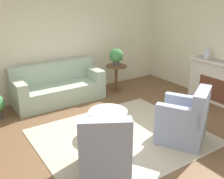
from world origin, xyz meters
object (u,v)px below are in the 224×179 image
(armchair_right, at_px, (185,121))
(vase_mantel_near, at_px, (207,54))
(armchair_left, at_px, (105,151))
(ottoman_table, at_px, (108,119))
(side_table, at_px, (116,74))
(couch, at_px, (59,88))
(potted_plant_on_side_table, at_px, (116,56))

(armchair_right, xyz_separation_m, vase_mantel_near, (2.09, 1.24, 0.74))
(armchair_left, distance_m, ottoman_table, 1.24)
(armchair_left, xyz_separation_m, side_table, (2.16, 2.86, 0.09))
(couch, relative_size, armchair_right, 2.10)
(ottoman_table, height_order, vase_mantel_near, vase_mantel_near)
(armchair_right, bearing_deg, armchair_left, 180.00)
(armchair_left, bearing_deg, armchair_right, 0.00)
(armchair_left, bearing_deg, vase_mantel_near, 18.20)
(couch, bearing_deg, potted_plant_on_side_table, -6.56)
(armchair_right, xyz_separation_m, ottoman_table, (-0.97, 1.01, -0.11))
(armchair_right, height_order, potted_plant_on_side_table, potted_plant_on_side_table)
(ottoman_table, distance_m, side_table, 2.35)
(armchair_right, distance_m, side_table, 2.90)
(ottoman_table, distance_m, potted_plant_on_side_table, 2.44)
(vase_mantel_near, bearing_deg, armchair_left, -161.80)
(side_table, xyz_separation_m, potted_plant_on_side_table, (-0.00, 0.00, 0.49))
(vase_mantel_near, bearing_deg, side_table, 134.86)
(armchair_right, height_order, vase_mantel_near, vase_mantel_near)
(couch, relative_size, side_table, 3.03)
(vase_mantel_near, xyz_separation_m, potted_plant_on_side_table, (-1.61, 1.62, -0.16))
(armchair_right, bearing_deg, ottoman_table, 133.67)
(armchair_right, height_order, ottoman_table, armchair_right)
(ottoman_table, bearing_deg, armchair_right, -46.33)
(vase_mantel_near, bearing_deg, ottoman_table, -175.78)
(armchair_left, relative_size, side_table, 1.44)
(ottoman_table, height_order, side_table, side_table)
(side_table, xyz_separation_m, vase_mantel_near, (1.61, -1.62, 0.65))
(armchair_right, distance_m, ottoman_table, 1.41)
(couch, distance_m, side_table, 1.62)
(couch, distance_m, armchair_left, 3.09)
(potted_plant_on_side_table, bearing_deg, side_table, 0.00)
(armchair_left, height_order, potted_plant_on_side_table, potted_plant_on_side_table)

